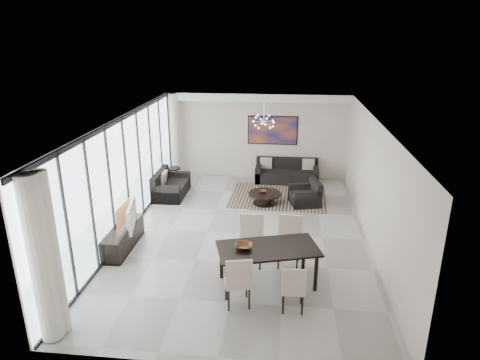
# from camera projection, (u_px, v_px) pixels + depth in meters

# --- Properties ---
(room_shell) EXTENTS (6.00, 9.00, 2.90)m
(room_shell) POSITION_uv_depth(u_px,v_px,m) (264.00, 180.00, 10.20)
(room_shell) COLOR #A8A39B
(room_shell) RESTS_ON ground
(window_wall) EXTENTS (0.37, 8.95, 2.90)m
(window_wall) POSITION_uv_depth(u_px,v_px,m) (130.00, 175.00, 10.53)
(window_wall) COLOR silver
(window_wall) RESTS_ON floor
(soffit) EXTENTS (5.98, 0.40, 0.26)m
(soffit) POSITION_uv_depth(u_px,v_px,m) (258.00, 97.00, 13.84)
(soffit) COLOR white
(soffit) RESTS_ON room_shell
(painting) EXTENTS (1.68, 0.04, 0.98)m
(painting) POSITION_uv_depth(u_px,v_px,m) (273.00, 130.00, 14.32)
(painting) COLOR #AF5818
(painting) RESTS_ON room_shell
(chandelier) EXTENTS (0.66, 0.66, 0.71)m
(chandelier) POSITION_uv_depth(u_px,v_px,m) (264.00, 122.00, 12.26)
(chandelier) COLOR silver
(chandelier) RESTS_ON room_shell
(rug) EXTENTS (2.95, 2.32, 0.01)m
(rug) POSITION_uv_depth(u_px,v_px,m) (278.00, 197.00, 13.09)
(rug) COLOR black
(rug) RESTS_ON floor
(coffee_table) EXTENTS (0.97, 0.97, 0.34)m
(coffee_table) POSITION_uv_depth(u_px,v_px,m) (265.00, 198.00, 12.52)
(coffee_table) COLOR black
(coffee_table) RESTS_ON floor
(bowl_coffee) EXTENTS (0.24, 0.24, 0.07)m
(bowl_coffee) POSITION_uv_depth(u_px,v_px,m) (263.00, 192.00, 12.48)
(bowl_coffee) COLOR brown
(bowl_coffee) RESTS_ON coffee_table
(sofa_main) EXTENTS (2.08, 0.85, 0.76)m
(sofa_main) POSITION_uv_depth(u_px,v_px,m) (287.00, 174.00, 14.36)
(sofa_main) COLOR black
(sofa_main) RESTS_ON floor
(loveseat) EXTENTS (0.86, 1.53, 0.77)m
(loveseat) POSITION_uv_depth(u_px,v_px,m) (170.00, 187.00, 13.13)
(loveseat) COLOR black
(loveseat) RESTS_ON floor
(armchair) EXTENTS (0.99, 1.02, 0.72)m
(armchair) POSITION_uv_depth(u_px,v_px,m) (306.00, 196.00, 12.49)
(armchair) COLOR black
(armchair) RESTS_ON floor
(side_table) EXTENTS (0.42, 0.42, 0.58)m
(side_table) POSITION_uv_depth(u_px,v_px,m) (175.00, 173.00, 14.03)
(side_table) COLOR black
(side_table) RESTS_ON floor
(tv_console) EXTENTS (0.47, 1.67, 0.52)m
(tv_console) POSITION_uv_depth(u_px,v_px,m) (123.00, 238.00, 9.96)
(tv_console) COLOR black
(tv_console) RESTS_ON floor
(television) EXTENTS (0.35, 1.02, 0.59)m
(television) POSITION_uv_depth(u_px,v_px,m) (128.00, 216.00, 9.78)
(television) COLOR gray
(television) RESTS_ON tv_console
(dining_table) EXTENTS (2.16, 1.49, 0.82)m
(dining_table) POSITION_uv_depth(u_px,v_px,m) (268.00, 251.00, 8.38)
(dining_table) COLOR black
(dining_table) RESTS_ON floor
(dining_chair_sw) EXTENTS (0.57, 0.57, 1.04)m
(dining_chair_sw) POSITION_uv_depth(u_px,v_px,m) (238.00, 279.00, 7.70)
(dining_chair_sw) COLOR beige
(dining_chair_sw) RESTS_ON floor
(dining_chair_se) EXTENTS (0.44, 0.44, 0.94)m
(dining_chair_se) POSITION_uv_depth(u_px,v_px,m) (293.00, 286.00, 7.59)
(dining_chair_se) COLOR beige
(dining_chair_se) RESTS_ON floor
(dining_chair_nw) EXTENTS (0.52, 0.52, 1.10)m
(dining_chair_nw) POSITION_uv_depth(u_px,v_px,m) (252.00, 236.00, 9.22)
(dining_chair_nw) COLOR beige
(dining_chair_nw) RESTS_ON floor
(dining_chair_ne) EXTENTS (0.55, 0.55, 1.10)m
(dining_chair_ne) POSITION_uv_depth(u_px,v_px,m) (290.00, 237.00, 9.20)
(dining_chair_ne) COLOR beige
(dining_chair_ne) RESTS_ON floor
(bowl_dining) EXTENTS (0.36, 0.36, 0.08)m
(bowl_dining) POSITION_uv_depth(u_px,v_px,m) (244.00, 246.00, 8.32)
(bowl_dining) COLOR brown
(bowl_dining) RESTS_ON dining_table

